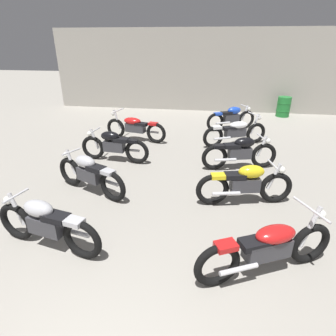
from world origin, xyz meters
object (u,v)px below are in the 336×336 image
(motorcycle_left_row_4, at_px, (135,127))
(oil_drum, at_px, (284,107))
(motorcycle_right_row_2, at_px, (245,183))
(motorcycle_right_row_3, at_px, (240,152))
(motorcycle_left_row_1, at_px, (46,223))
(motorcycle_right_row_5, at_px, (231,117))
(motorcycle_right_row_1, at_px, (268,247))
(motorcycle_right_row_4, at_px, (236,131))
(motorcycle_left_row_3, at_px, (114,145))
(motorcycle_left_row_2, at_px, (90,173))

(motorcycle_left_row_4, distance_m, oil_drum, 6.96)
(motorcycle_right_row_2, xyz_separation_m, motorcycle_right_row_3, (0.03, 1.76, 0.00))
(motorcycle_left_row_1, bearing_deg, motorcycle_right_row_5, 66.13)
(motorcycle_right_row_1, bearing_deg, motorcycle_left_row_4, 121.46)
(motorcycle_right_row_4, relative_size, oil_drum, 2.37)
(motorcycle_left_row_1, bearing_deg, motorcycle_right_row_3, 48.23)
(motorcycle_left_row_3, distance_m, motorcycle_right_row_4, 3.83)
(motorcycle_right_row_3, height_order, motorcycle_right_row_5, same)
(motorcycle_left_row_1, height_order, motorcycle_left_row_3, same)
(motorcycle_right_row_1, xyz_separation_m, motorcycle_right_row_3, (-0.10, 3.66, 0.01))
(motorcycle_left_row_2, distance_m, motorcycle_left_row_3, 1.79)
(motorcycle_right_row_3, relative_size, motorcycle_right_row_4, 0.96)
(motorcycle_right_row_2, bearing_deg, motorcycle_left_row_1, -149.80)
(motorcycle_right_row_3, bearing_deg, motorcycle_left_row_1, -131.77)
(motorcycle_left_row_1, distance_m, motorcycle_right_row_3, 4.85)
(motorcycle_right_row_2, bearing_deg, motorcycle_left_row_3, 152.25)
(motorcycle_right_row_5, bearing_deg, motorcycle_right_row_3, -89.38)
(motorcycle_left_row_1, bearing_deg, motorcycle_right_row_2, 30.20)
(motorcycle_left_row_2, distance_m, motorcycle_right_row_5, 6.30)
(motorcycle_right_row_2, height_order, motorcycle_right_row_5, same)
(motorcycle_right_row_4, bearing_deg, motorcycle_left_row_3, -151.30)
(motorcycle_left_row_4, relative_size, motorcycle_right_row_5, 1.18)
(motorcycle_right_row_5, bearing_deg, motorcycle_left_row_3, -132.62)
(motorcycle_right_row_1, bearing_deg, motorcycle_left_row_3, 133.43)
(motorcycle_right_row_1, bearing_deg, motorcycle_left_row_1, 179.39)
(motorcycle_left_row_3, xyz_separation_m, motorcycle_right_row_1, (3.45, -3.65, -0.01))
(motorcycle_right_row_2, bearing_deg, motorcycle_left_row_4, 132.01)
(motorcycle_right_row_3, relative_size, motorcycle_right_row_5, 1.07)
(motorcycle_left_row_2, height_order, motorcycle_right_row_4, motorcycle_right_row_4)
(motorcycle_left_row_1, height_order, oil_drum, motorcycle_left_row_1)
(motorcycle_left_row_2, relative_size, motorcycle_right_row_3, 0.95)
(motorcycle_right_row_4, bearing_deg, motorcycle_left_row_2, -132.29)
(motorcycle_left_row_3, height_order, motorcycle_left_row_4, motorcycle_left_row_4)
(motorcycle_left_row_1, distance_m, motorcycle_right_row_1, 3.33)
(motorcycle_left_row_4, height_order, oil_drum, motorcycle_left_row_4)
(motorcycle_right_row_1, bearing_deg, oil_drum, 77.06)
(motorcycle_right_row_2, relative_size, motorcycle_right_row_3, 1.01)
(motorcycle_right_row_2, bearing_deg, motorcycle_right_row_1, -86.11)
(motorcycle_left_row_1, distance_m, oil_drum, 11.10)
(motorcycle_right_row_1, height_order, motorcycle_right_row_3, motorcycle_right_row_1)
(oil_drum, bearing_deg, motorcycle_left_row_4, -143.12)
(motorcycle_right_row_3, bearing_deg, oil_drum, 68.89)
(motorcycle_right_row_4, relative_size, motorcycle_right_row_5, 1.11)
(motorcycle_left_row_2, distance_m, motorcycle_right_row_4, 4.90)
(motorcycle_right_row_1, bearing_deg, motorcycle_right_row_4, 90.99)
(oil_drum, bearing_deg, motorcycle_left_row_2, -125.76)
(motorcycle_right_row_4, bearing_deg, motorcycle_left_row_4, -179.79)
(motorcycle_left_row_2, height_order, motorcycle_left_row_3, same)
(motorcycle_left_row_1, bearing_deg, motorcycle_left_row_2, 91.95)
(motorcycle_left_row_4, height_order, motorcycle_right_row_5, motorcycle_left_row_4)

